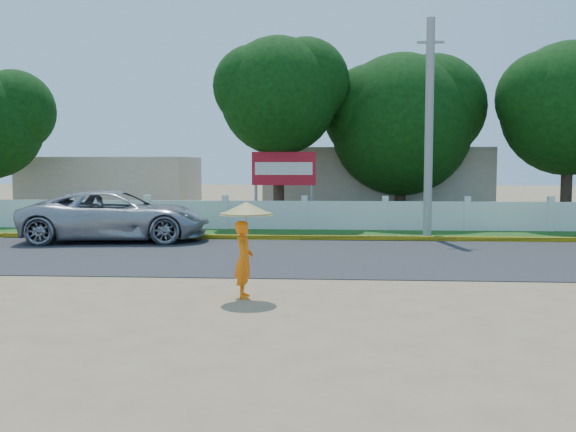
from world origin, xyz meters
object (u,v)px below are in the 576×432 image
Objects in this scene: monk_with_parasol at (245,235)px; billboard at (284,173)px; utility_pole at (429,129)px; vehicle at (117,216)px.

monk_with_parasol is 13.27m from billboard.
utility_pole is 6.20m from billboard.
vehicle is 9.89m from monk_with_parasol.
vehicle is at bearing -170.45° from utility_pole.
utility_pole is at bearing -87.90° from vehicle.
monk_with_parasol reaches higher than vehicle.
vehicle is 2.00× the size of billboard.
billboard is at bearing 148.15° from utility_pole.
vehicle is (-10.15, -1.71, -2.83)m from utility_pole.
billboard is (-0.25, 13.23, 0.96)m from monk_with_parasol.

